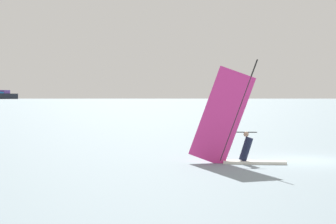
{
  "coord_description": "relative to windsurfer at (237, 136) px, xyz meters",
  "views": [
    {
      "loc": [
        -14.62,
        -17.66,
        2.77
      ],
      "look_at": [
        -0.98,
        12.41,
        1.8
      ],
      "focal_mm": 54.3,
      "sensor_mm": 36.0,
      "label": 1
    }
  ],
  "objects": [
    {
      "name": "ground_plane",
      "position": [
        3.3,
        -0.37,
        -1.17
      ],
      "size": [
        4000.0,
        4000.0,
        0.0
      ],
      "primitive_type": "plane",
      "color": "gray"
    },
    {
      "name": "windsurfer",
      "position": [
        0.0,
        0.0,
        0.0
      ],
      "size": [
        3.67,
        2.32,
        4.49
      ],
      "rotation": [
        0.0,
        0.0,
        5.76
      ],
      "color": "white",
      "rests_on": "ground_plane"
    },
    {
      "name": "distant_headland",
      "position": [
        300.09,
        1357.52,
        19.71
      ],
      "size": [
        1355.3,
        489.36,
        41.76
      ],
      "primitive_type": "cube",
      "rotation": [
        0.0,
        0.0,
        0.13
      ],
      "color": "#756B56",
      "rests_on": "ground_plane"
    }
  ]
}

